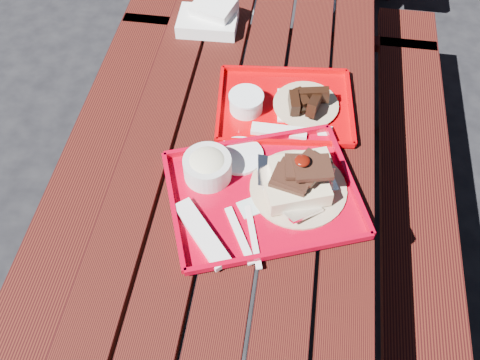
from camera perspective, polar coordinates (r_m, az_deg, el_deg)
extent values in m
plane|color=black|center=(2.20, 0.58, -9.62)|extent=(60.00, 60.00, 0.00)
cube|color=#45160D|center=(1.64, -9.68, 3.54)|extent=(0.14, 2.40, 0.04)
cube|color=#45160D|center=(1.60, -4.52, 2.98)|extent=(0.14, 2.40, 0.04)
cube|color=#45160D|center=(1.59, 0.80, 2.38)|extent=(0.14, 2.40, 0.04)
cube|color=#45160D|center=(1.58, 6.19, 1.74)|extent=(0.14, 2.40, 0.04)
cube|color=#45160D|center=(1.59, 11.56, 1.10)|extent=(0.14, 2.40, 0.04)
cube|color=#45160D|center=(1.96, -16.39, -1.29)|extent=(0.25, 2.40, 0.04)
cube|color=#45160D|center=(2.63, -9.55, 10.81)|extent=(0.06, 0.06, 0.42)
cube|color=#45160D|center=(1.88, 18.56, -5.52)|extent=(0.25, 2.40, 0.04)
cube|color=#45160D|center=(2.57, 16.38, 7.96)|extent=(0.06, 0.06, 0.42)
cube|color=#45160D|center=(2.55, -3.12, 14.86)|extent=(0.06, 0.06, 0.75)
cube|color=#45160D|center=(2.52, 10.80, 13.38)|extent=(0.06, 0.06, 0.75)
cube|color=#45160D|center=(2.48, 3.90, 15.21)|extent=(1.40, 0.06, 0.04)
cube|color=#B10019|center=(1.47, 2.44, -1.77)|extent=(0.59, 0.53, 0.01)
cube|color=#B10019|center=(1.57, 0.80, 4.16)|extent=(0.46, 0.19, 0.02)
cube|color=#B10019|center=(1.36, 4.38, -7.80)|extent=(0.46, 0.19, 0.02)
cube|color=#B10019|center=(1.52, 11.52, 0.26)|extent=(0.15, 0.36, 0.02)
cube|color=#B10019|center=(1.44, -7.12, -3.09)|extent=(0.15, 0.36, 0.02)
cylinder|color=tan|center=(1.48, 6.23, -0.85)|extent=(0.27, 0.27, 0.01)
cube|color=beige|center=(1.43, 6.20, -1.49)|extent=(0.18, 0.13, 0.05)
cube|color=beige|center=(1.48, 6.49, 1.32)|extent=(0.18, 0.13, 0.05)
ellipsoid|color=#4B0B04|center=(1.38, 6.72, 2.41)|extent=(0.04, 0.04, 0.02)
cylinder|color=silver|center=(1.48, -3.49, 1.34)|extent=(0.13, 0.13, 0.07)
ellipsoid|color=#EFE7BD|center=(1.46, -3.53, 1.82)|extent=(0.11, 0.11, 0.05)
cylinder|color=white|center=(1.54, -0.05, 2.62)|extent=(0.14, 0.14, 0.01)
cube|color=white|center=(1.39, -4.09, -5.69)|extent=(0.18, 0.20, 0.02)
cube|color=white|center=(1.39, -0.05, -5.88)|extent=(0.10, 0.17, 0.01)
cube|color=white|center=(1.39, 1.41, -6.02)|extent=(0.07, 0.19, 0.01)
cube|color=silver|center=(1.44, 1.03, -2.95)|extent=(0.08, 0.08, 0.00)
cube|color=#C50005|center=(1.69, 4.78, 7.74)|extent=(0.44, 0.36, 0.01)
cube|color=#C50005|center=(1.80, 4.78, 11.64)|extent=(0.41, 0.05, 0.02)
cube|color=#C50005|center=(1.58, 4.86, 4.00)|extent=(0.41, 0.05, 0.02)
cube|color=#C50005|center=(1.71, 11.71, 7.72)|extent=(0.04, 0.31, 0.02)
cube|color=#C50005|center=(1.68, -2.18, 8.30)|extent=(0.04, 0.31, 0.02)
cube|color=white|center=(1.69, 6.38, 7.89)|extent=(0.15, 0.15, 0.01)
cylinder|color=tan|center=(1.69, 7.04, 8.01)|extent=(0.20, 0.20, 0.01)
cylinder|color=silver|center=(1.66, 0.66, 8.18)|extent=(0.10, 0.10, 0.05)
cylinder|color=white|center=(1.64, 0.67, 8.90)|extent=(0.11, 0.11, 0.01)
cube|color=silver|center=(1.61, 4.18, 5.24)|extent=(0.17, 0.04, 0.01)
cube|color=white|center=(1.63, 9.07, 5.16)|extent=(0.05, 0.04, 0.00)
cube|color=white|center=(1.98, -3.46, 16.48)|extent=(0.21, 0.16, 0.05)
cube|color=white|center=(1.98, -2.80, 17.92)|extent=(0.17, 0.15, 0.04)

